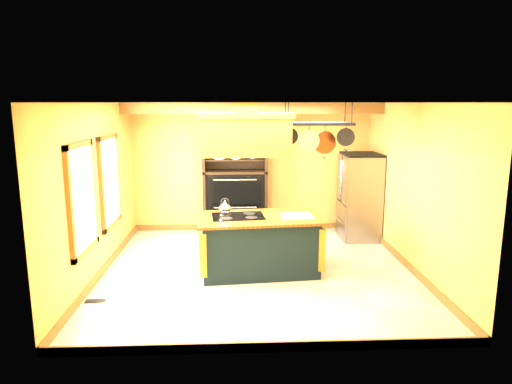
{
  "coord_description": "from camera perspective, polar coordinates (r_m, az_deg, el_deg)",
  "views": [
    {
      "loc": [
        -0.34,
        -7.06,
        2.7
      ],
      "look_at": [
        -0.01,
        0.3,
        1.25
      ],
      "focal_mm": 32.0,
      "sensor_mm": 36.0,
      "label": 1
    }
  ],
  "objects": [
    {
      "name": "ceiling",
      "position": [
        7.07,
        0.23,
        11.12
      ],
      "size": [
        5.0,
        5.0,
        0.0
      ],
      "primitive_type": "plane",
      "rotation": [
        3.14,
        0.0,
        0.0
      ],
      "color": "white",
      "rests_on": "wall_back"
    },
    {
      "name": "ceiling_beam",
      "position": [
        8.77,
        -0.32,
        10.4
      ],
      "size": [
        5.0,
        0.15,
        0.2
      ],
      "primitive_type": "cube",
      "color": "olive",
      "rests_on": "ceiling"
    },
    {
      "name": "hutch",
      "position": [
        9.48,
        -2.6,
        0.14
      ],
      "size": [
        1.31,
        0.6,
        2.32
      ],
      "color": "black",
      "rests_on": "floor"
    },
    {
      "name": "floor_register",
      "position": [
        6.85,
        -19.42,
        -12.71
      ],
      "size": [
        0.29,
        0.14,
        0.01
      ],
      "primitive_type": "cube",
      "rotation": [
        0.0,
        0.0,
        0.09
      ],
      "color": "black",
      "rests_on": "floor"
    },
    {
      "name": "wall_left",
      "position": [
        7.51,
        -19.21,
        0.14
      ],
      "size": [
        0.02,
        5.0,
        2.7
      ],
      "primitive_type": "cube",
      "color": "gold",
      "rests_on": "floor"
    },
    {
      "name": "refrigerator",
      "position": [
        9.34,
        12.77,
        -0.8
      ],
      "size": [
        0.73,
        0.86,
        1.68
      ],
      "color": "gray",
      "rests_on": "floor"
    },
    {
      "name": "window_far",
      "position": [
        8.06,
        -17.79,
        1.3
      ],
      "size": [
        0.06,
        1.06,
        1.56
      ],
      "color": "olive",
      "rests_on": "wall_left"
    },
    {
      "name": "window_near",
      "position": [
        6.74,
        -20.86,
        -0.74
      ],
      "size": [
        0.06,
        1.06,
        1.56
      ],
      "color": "olive",
      "rests_on": "wall_left"
    },
    {
      "name": "wall_front",
      "position": [
        4.77,
        1.66,
        -5.32
      ],
      "size": [
        5.0,
        0.02,
        2.7
      ],
      "primitive_type": "cube",
      "color": "gold",
      "rests_on": "floor"
    },
    {
      "name": "floor",
      "position": [
        7.57,
        0.21,
        -9.78
      ],
      "size": [
        5.0,
        5.0,
        0.0
      ],
      "primitive_type": "plane",
      "color": "beige",
      "rests_on": "ground"
    },
    {
      "name": "kitchen_island",
      "position": [
        7.37,
        0.34,
        -6.5
      ],
      "size": [
        2.06,
        1.27,
        1.11
      ],
      "rotation": [
        0.0,
        0.0,
        0.1
      ],
      "color": "black",
      "rests_on": "floor"
    },
    {
      "name": "pot_rack",
      "position": [
        7.14,
        7.7,
        7.75
      ],
      "size": [
        1.12,
        0.53,
        0.8
      ],
      "color": "black",
      "rests_on": "ceiling"
    },
    {
      "name": "range_hood",
      "position": [
        7.03,
        -1.27,
        7.41
      ],
      "size": [
        1.42,
        0.8,
        0.8
      ],
      "color": "#B4902D",
      "rests_on": "ceiling"
    },
    {
      "name": "wall_back",
      "position": [
        9.66,
        -0.49,
        3.09
      ],
      "size": [
        5.0,
        0.02,
        2.7
      ],
      "primitive_type": "cube",
      "color": "gold",
      "rests_on": "floor"
    },
    {
      "name": "wall_right",
      "position": [
        7.73,
        19.06,
        0.45
      ],
      "size": [
        0.02,
        5.0,
        2.7
      ],
      "primitive_type": "cube",
      "color": "gold",
      "rests_on": "floor"
    }
  ]
}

